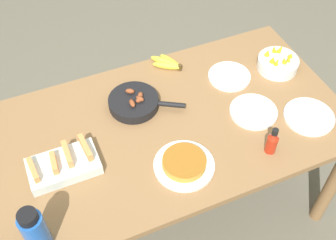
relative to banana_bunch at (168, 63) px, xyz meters
The scene contains 12 objects.
ground_plane 0.88m from the banana_bunch, 113.06° to the right, with size 14.00×14.00×0.00m, color #666051.
dining_table 0.42m from the banana_bunch, 113.06° to the right, with size 1.68×0.92×0.77m.
banana_bunch is the anchor object (origin of this frame).
melon_tray 0.79m from the banana_bunch, 146.93° to the right, with size 0.30×0.18×0.09m.
skillet 0.33m from the banana_bunch, 141.75° to the right, with size 0.34×0.26×0.08m.
frittata_plate_center 0.65m from the banana_bunch, 107.02° to the right, with size 0.26×0.26×0.05m.
empty_plate_near_front 0.33m from the banana_bunch, 39.05° to the right, with size 0.22×0.22×0.02m.
empty_plate_far_left 0.53m from the banana_bunch, 62.52° to the right, with size 0.23×0.23×0.02m.
empty_plate_far_right 0.76m from the banana_bunch, 51.95° to the right, with size 0.24×0.24×0.02m.
fruit_bowl_mango 0.57m from the banana_bunch, 24.92° to the right, with size 0.21×0.21×0.11m.
water_bottle 1.10m from the banana_bunch, 138.68° to the right, with size 0.09×0.09×0.22m.
hot_sauce_bottle 0.72m from the banana_bunch, 74.20° to the right, with size 0.05×0.05×0.14m.
Camera 1 is at (-0.50, -1.16, 2.26)m, focal length 45.00 mm.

